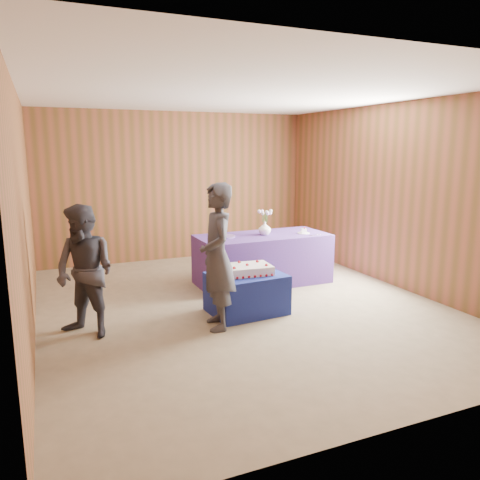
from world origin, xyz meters
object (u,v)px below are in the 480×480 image
serving_table (263,259)px  guest_right (85,272)px  vase (265,228)px  sheet_cake (246,269)px  guest_left (217,257)px  cake_table (246,293)px

serving_table → guest_right: (-2.68, -1.13, 0.36)m
vase → guest_right: guest_right is taller
serving_table → vase: bearing=-1.7°
sheet_cake → guest_left: (-0.51, -0.34, 0.28)m
cake_table → guest_left: (-0.51, -0.32, 0.59)m
cake_table → guest_left: guest_left is taller
serving_table → guest_left: 1.98m
sheet_cake → guest_left: size_ratio=0.40×
cake_table → sheet_cake: 0.31m
sheet_cake → vase: 1.40m
serving_table → sheet_cake: (-0.76, -1.11, 0.18)m
vase → guest_left: guest_left is taller
vase → guest_right: (-2.71, -1.13, -0.12)m
vase → guest_left: size_ratio=0.12×
cake_table → vase: size_ratio=4.48×
guest_left → guest_right: bearing=-94.9°
guest_right → serving_table: bearing=69.5°
sheet_cake → guest_right: (-1.92, -0.01, 0.18)m
sheet_cake → guest_right: size_ratio=0.45×
cake_table → guest_left: bearing=-151.7°
serving_table → sheet_cake: size_ratio=3.01×
serving_table → vase: 0.48m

